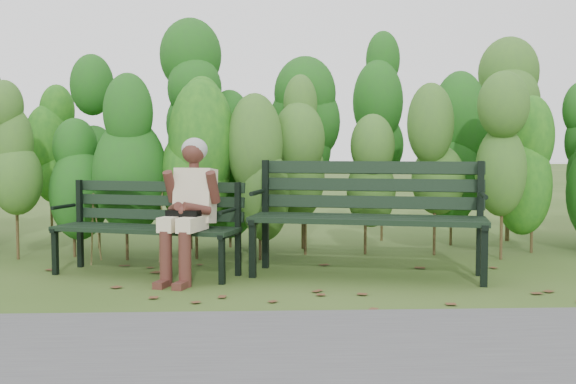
{
  "coord_description": "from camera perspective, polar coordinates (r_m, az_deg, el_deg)",
  "views": [
    {
      "loc": [
        -0.26,
        -5.5,
        1.14
      ],
      "look_at": [
        0.0,
        0.35,
        0.75
      ],
      "focal_mm": 42.0,
      "sensor_mm": 36.0,
      "label": 1
    }
  ],
  "objects": [
    {
      "name": "seated_woman",
      "position": [
        5.82,
        -8.36,
        -0.68
      ],
      "size": [
        0.54,
        0.76,
        1.22
      ],
      "color": "beige",
      "rests_on": "ground"
    },
    {
      "name": "bench_left",
      "position": [
        6.19,
        -11.57,
        -2.29
      ],
      "size": [
        1.75,
        1.03,
        0.83
      ],
      "color": "black",
      "rests_on": "ground"
    },
    {
      "name": "hedge_band",
      "position": [
        7.37,
        -0.52,
        4.73
      ],
      "size": [
        11.04,
        1.67,
        2.42
      ],
      "color": "#47381E",
      "rests_on": "ground"
    },
    {
      "name": "bench_right",
      "position": [
        6.05,
        6.81,
        -1.33
      ],
      "size": [
        2.14,
        1.14,
        1.02
      ],
      "color": "black",
      "rests_on": "ground"
    },
    {
      "name": "leaf_litter",
      "position": [
        5.62,
        -1.79,
        -7.87
      ],
      "size": [
        5.75,
        2.19,
        0.01
      ],
      "color": "brown",
      "rests_on": "ground"
    },
    {
      "name": "footpath",
      "position": [
        3.5,
        1.91,
        -15.12
      ],
      "size": [
        60.0,
        2.5,
        0.01
      ],
      "primitive_type": "cube",
      "color": "#474749",
      "rests_on": "ground"
    },
    {
      "name": "ground",
      "position": [
        5.62,
        0.16,
        -7.89
      ],
      "size": [
        80.0,
        80.0,
        0.0
      ],
      "primitive_type": "plane",
      "color": "#314F18"
    }
  ]
}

